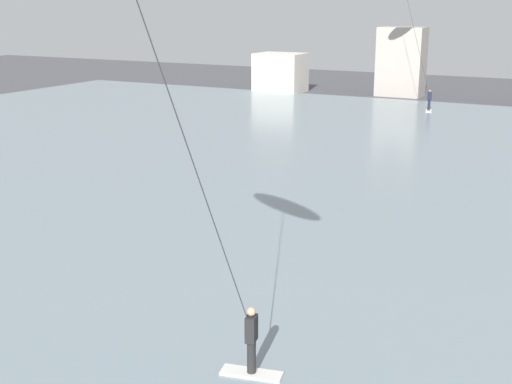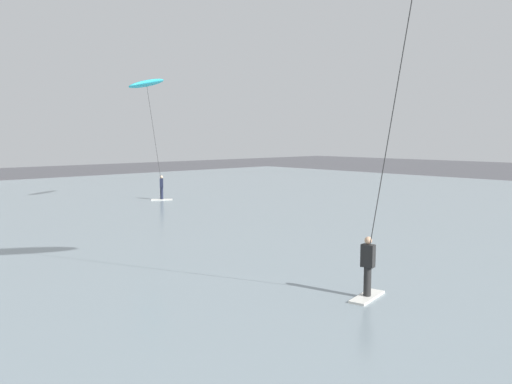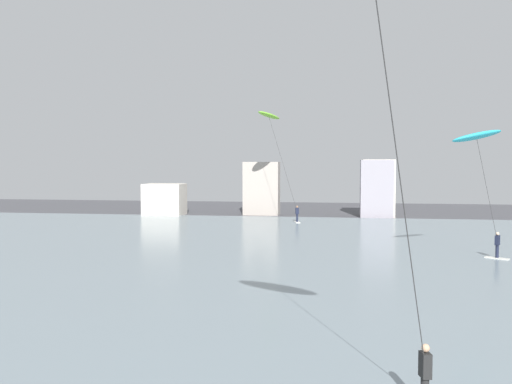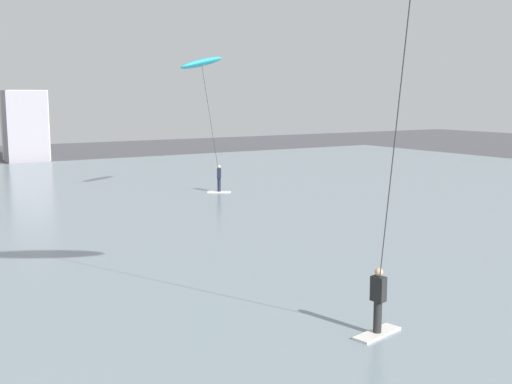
% 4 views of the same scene
% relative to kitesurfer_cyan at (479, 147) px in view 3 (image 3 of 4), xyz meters
% --- Properties ---
extents(water_bay, '(84.00, 52.00, 0.10)m').
position_rel_kitesurfer_cyan_xyz_m(water_bay, '(-7.47, -1.09, -6.95)').
color(water_bay, gray).
rests_on(water_bay, ground).
extents(far_shore_buildings, '(28.07, 5.96, 6.37)m').
position_rel_kitesurfer_cyan_xyz_m(far_shore_buildings, '(-12.64, 27.20, -4.16)').
color(far_shore_buildings, beige).
rests_on(far_shore_buildings, ground).
extents(kitesurfer_cyan, '(4.00, 2.69, 8.15)m').
position_rel_kitesurfer_cyan_xyz_m(kitesurfer_cyan, '(0.00, 0.00, 0.00)').
color(kitesurfer_cyan, silver).
rests_on(kitesurfer_cyan, water_bay).
extents(kitesurfer_lime, '(4.50, 3.72, 11.08)m').
position_rel_kitesurfer_cyan_xyz_m(kitesurfer_lime, '(-14.88, 19.58, 2.94)').
color(kitesurfer_lime, silver).
rests_on(kitesurfer_lime, water_bay).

